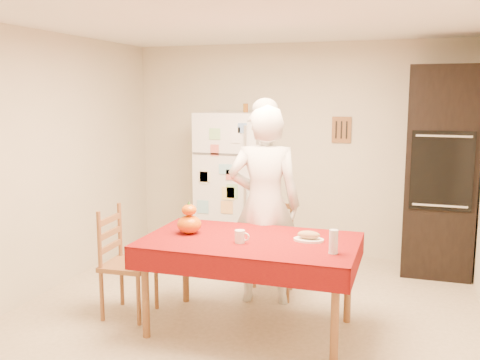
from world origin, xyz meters
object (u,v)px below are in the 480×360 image
at_px(chair_left, 122,258).
at_px(coffee_mug, 240,236).
at_px(dining_table, 250,247).
at_px(bread_plate, 309,240).
at_px(pumpkin_lower, 189,224).
at_px(wine_glass, 334,242).
at_px(chair_far, 272,242).
at_px(seated_woman, 264,205).
at_px(refrigerator, 234,185).
at_px(oven_cabinet, 440,172).

xyz_separation_m(chair_left, coffee_mug, (1.10, -0.08, 0.30)).
relative_size(dining_table, bread_plate, 7.08).
xyz_separation_m(pumpkin_lower, wine_glass, (1.22, -0.20, 0.01)).
distance_m(chair_far, seated_woman, 0.45).
xyz_separation_m(coffee_mug, wine_glass, (0.73, -0.06, 0.04)).
bearing_deg(wine_glass, chair_far, 125.21).
height_order(seated_woman, coffee_mug, seated_woman).
bearing_deg(pumpkin_lower, dining_table, -1.97).
distance_m(chair_far, chair_left, 1.42).
distance_m(refrigerator, pumpkin_lower, 1.93).
bearing_deg(pumpkin_lower, refrigerator, 97.63).
distance_m(chair_far, bread_plate, 0.94).
xyz_separation_m(dining_table, chair_far, (-0.04, 0.85, -0.18)).
height_order(dining_table, chair_far, chair_far).
distance_m(oven_cabinet, pumpkin_lower, 2.83).
distance_m(seated_woman, bread_plate, 0.76).
relative_size(refrigerator, seated_woman, 0.94).
xyz_separation_m(seated_woman, bread_plate, (0.51, -0.54, -0.14)).
xyz_separation_m(chair_left, seated_woman, (1.09, 0.68, 0.40)).
bearing_deg(refrigerator, seated_woman, -60.45).
xyz_separation_m(dining_table, seated_woman, (-0.06, 0.64, 0.22)).
relative_size(coffee_mug, pumpkin_lower, 0.49).
bearing_deg(dining_table, coffee_mug, -110.18).
distance_m(oven_cabinet, coffee_mug, 2.62).
distance_m(dining_table, chair_far, 0.87).
height_order(chair_far, seated_woman, seated_woman).
bearing_deg(pumpkin_lower, bread_plate, 4.28).
distance_m(chair_left, pumpkin_lower, 0.70).
height_order(seated_woman, pumpkin_lower, seated_woman).
bearing_deg(dining_table, pumpkin_lower, 178.03).
xyz_separation_m(oven_cabinet, chair_far, (-1.53, -1.13, -0.59)).
bearing_deg(pumpkin_lower, chair_left, -174.41).
bearing_deg(oven_cabinet, wine_glass, -110.33).
bearing_deg(bread_plate, chair_far, 123.29).
bearing_deg(chair_left, seated_woman, -61.05).
relative_size(refrigerator, oven_cabinet, 0.77).
relative_size(chair_far, seated_woman, 0.52).
distance_m(coffee_mug, pumpkin_lower, 0.51).
height_order(oven_cabinet, chair_left, oven_cabinet).
bearing_deg(dining_table, wine_glass, -15.05).
bearing_deg(refrigerator, wine_glass, -55.05).
relative_size(chair_far, bread_plate, 3.96).
bearing_deg(chair_left, chair_far, -54.04).
height_order(refrigerator, bread_plate, refrigerator).
distance_m(oven_cabinet, bread_plate, 2.18).
xyz_separation_m(pumpkin_lower, bread_plate, (0.99, 0.07, -0.07)).
relative_size(pumpkin_lower, wine_glass, 1.15).
bearing_deg(seated_woman, coffee_mug, 79.76).
distance_m(chair_far, wine_glass, 1.31).
relative_size(chair_left, bread_plate, 3.96).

